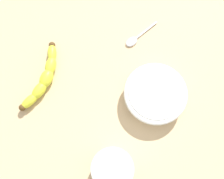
{
  "coord_description": "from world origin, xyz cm",
  "views": [
    {
      "loc": [
        -10.01,
        -15.12,
        67.53
      ],
      "look_at": [
        0.54,
        -2.23,
        5.0
      ],
      "focal_mm": 40.67,
      "sensor_mm": 36.0,
      "label": 1
    }
  ],
  "objects_px": {
    "teaspoon": "(133,40)",
    "smoothie_glass": "(112,168)",
    "ceramic_bowl": "(155,94)",
    "banana": "(44,78)"
  },
  "relations": [
    {
      "from": "teaspoon",
      "to": "smoothie_glass",
      "type": "bearing_deg",
      "value": 39.99
    },
    {
      "from": "smoothie_glass",
      "to": "ceramic_bowl",
      "type": "xyz_separation_m",
      "value": [
        0.19,
        0.07,
        -0.03
      ]
    },
    {
      "from": "ceramic_bowl",
      "to": "teaspoon",
      "type": "height_order",
      "value": "ceramic_bowl"
    },
    {
      "from": "banana",
      "to": "ceramic_bowl",
      "type": "xyz_separation_m",
      "value": [
        0.19,
        -0.22,
        0.01
      ]
    },
    {
      "from": "banana",
      "to": "smoothie_glass",
      "type": "xyz_separation_m",
      "value": [
        -0.0,
        -0.29,
        0.04
      ]
    },
    {
      "from": "smoothie_glass",
      "to": "teaspoon",
      "type": "height_order",
      "value": "smoothie_glass"
    },
    {
      "from": "banana",
      "to": "ceramic_bowl",
      "type": "relative_size",
      "value": 1.12
    },
    {
      "from": "banana",
      "to": "smoothie_glass",
      "type": "distance_m",
      "value": 0.29
    },
    {
      "from": "smoothie_glass",
      "to": "ceramic_bowl",
      "type": "height_order",
      "value": "smoothie_glass"
    },
    {
      "from": "smoothie_glass",
      "to": "ceramic_bowl",
      "type": "distance_m",
      "value": 0.21
    }
  ]
}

